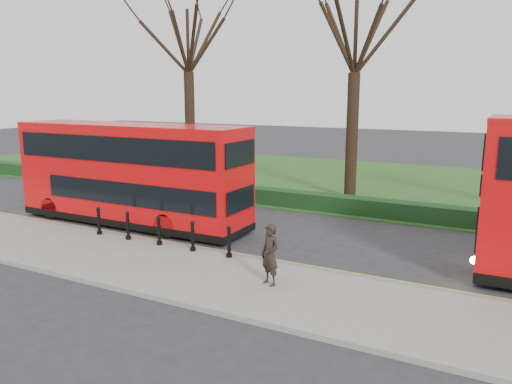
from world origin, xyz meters
The scene contains 12 objects.
ground centered at (0.00, 0.00, 0.00)m, with size 120.00×120.00×0.00m, color #28282B.
pavement centered at (0.00, -3.00, 0.07)m, with size 60.00×4.00×0.15m, color gray.
kerb centered at (0.00, -1.00, 0.07)m, with size 60.00×0.25×0.16m, color slate.
grass_verge centered at (0.00, 15.00, 0.03)m, with size 60.00×18.00×0.06m, color #264D19.
hedge centered at (0.00, 6.80, 0.40)m, with size 60.00×0.90×0.80m, color black.
yellow_line_outer centered at (0.00, -0.70, 0.01)m, with size 60.00×0.10×0.01m, color yellow.
yellow_line_inner centered at (0.00, -0.50, 0.01)m, with size 60.00×0.10×0.01m, color yellow.
tree_left centered at (-8.00, 10.00, 8.76)m, with size 7.71×7.71×12.04m.
tree_mid centered at (2.00, 10.00, 8.47)m, with size 7.46×7.46×11.65m.
bollard_row centered at (-0.66, -1.35, 0.65)m, with size 7.34×0.15×1.00m.
bus_lead centered at (-4.58, 0.87, 2.10)m, with size 10.50×2.41×4.18m.
pedestrian centered at (3.72, -2.84, 1.02)m, with size 0.63×0.42×1.74m, color black.
Camera 1 is at (9.58, -14.72, 5.46)m, focal length 35.00 mm.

